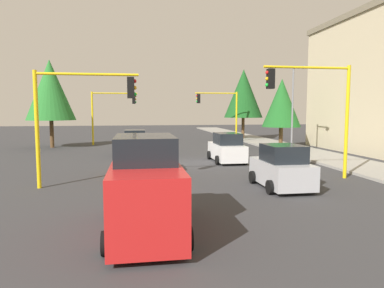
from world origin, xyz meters
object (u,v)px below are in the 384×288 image
traffic_signal_far_left (220,107)px  car_orange (141,158)px  delivery_van_red (145,188)px  car_black (135,144)px  street_lamp_curbside (295,99)px  car_white (227,149)px  tree_opposite_side (50,90)px  traffic_signal_far_right (111,107)px  car_silver (282,168)px  tree_roadside_mid (282,103)px  traffic_signal_near_left (315,99)px  tree_roadside_far (243,94)px  traffic_signal_near_right (80,105)px

traffic_signal_far_left → car_orange: bearing=-26.3°
delivery_van_red → car_black: (-17.59, -0.37, -0.39)m
street_lamp_curbside → car_black: bearing=-96.8°
traffic_signal_far_left → car_white: bearing=-11.5°
delivery_van_red → tree_opposite_side: bearing=-161.7°
delivery_van_red → car_orange: delivery_van_red is taller
tree_opposite_side → traffic_signal_far_left: bearing=96.8°
traffic_signal_far_right → delivery_van_red: size_ratio=1.12×
car_black → car_silver: bearing=27.2°
delivery_van_red → car_black: 17.59m
traffic_signal_far_left → tree_roadside_mid: size_ratio=0.86×
car_silver → traffic_signal_near_left: bearing=125.0°
car_white → traffic_signal_near_left: bearing=22.8°
delivery_van_red → car_white: 14.32m
street_lamp_curbside → car_orange: 14.42m
street_lamp_curbside → traffic_signal_far_right: bearing=-125.0°
traffic_signal_far_left → delivery_van_red: bearing=-17.9°
tree_roadside_far → tree_opposite_side: bearing=-73.7°
street_lamp_curbside → car_white: size_ratio=1.69×
traffic_signal_far_left → traffic_signal_far_right: bearing=-90.0°
traffic_signal_near_right → car_black: (-11.10, 2.36, -2.85)m
traffic_signal_far_right → car_silver: (21.68, 8.95, -2.92)m
tree_roadside_far → tree_opposite_side: 21.36m
traffic_signal_near_left → tree_opposite_side: bearing=-137.1°
traffic_signal_near_left → car_black: bearing=-141.0°
car_white → car_orange: (3.98, -5.87, -0.00)m
traffic_signal_near_left → traffic_signal_near_right: 11.34m
traffic_signal_far_left → street_lamp_curbside: 10.99m
traffic_signal_near_right → car_orange: traffic_signal_near_right is taller
traffic_signal_far_left → tree_roadside_far: tree_roadside_far is taller
traffic_signal_far_left → street_lamp_curbside: (10.39, 3.54, 0.48)m
traffic_signal_near_right → tree_roadside_far: (-24.00, 15.13, 1.74)m
tree_opposite_side → traffic_signal_far_right: bearing=110.5°
street_lamp_curbside → car_black: size_ratio=1.89×
tree_roadside_far → tree_opposite_side: size_ratio=1.02×
tree_opposite_side → delivery_van_red: 26.11m
tree_roadside_mid → car_black: tree_roadside_mid is taller
street_lamp_curbside → tree_roadside_far: size_ratio=0.84×
traffic_signal_far_left → car_orange: (17.38, -8.59, -2.97)m
tree_roadside_far → delivery_van_red: 33.18m
traffic_signal_near_left → car_white: size_ratio=1.39×
tree_roadside_mid → car_black: (2.90, -13.27, -3.26)m
tree_opposite_side → traffic_signal_near_right: bearing=16.6°
tree_roadside_far → car_orange: (21.38, -12.43, -4.58)m
tree_roadside_far → tree_opposite_side: (6.00, -20.50, -0.11)m
traffic_signal_far_left → car_white: (13.41, -2.73, -2.97)m
tree_roadside_far → car_white: size_ratio=2.01×
car_black → traffic_signal_far_left: bearing=134.9°
traffic_signal_near_right → delivery_van_red: size_ratio=1.10×
car_black → traffic_signal_far_right: bearing=-165.0°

